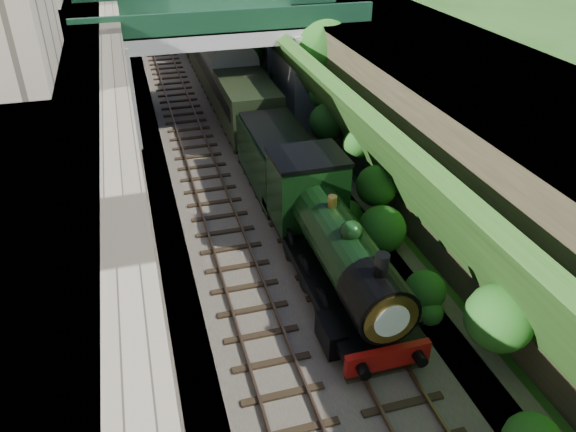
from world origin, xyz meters
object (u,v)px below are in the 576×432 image
object	(u,v)px
tree	(323,50)
tender	(278,163)
road_bridge	(230,56)
locomotive	(332,242)

from	to	relation	value
tree	tender	bearing A→B (deg)	-122.14
tree	road_bridge	bearing A→B (deg)	154.93
locomotive	tender	bearing A→B (deg)	90.00
locomotive	tender	size ratio (longest dim) A/B	1.70
road_bridge	tree	world-z (taller)	road_bridge
locomotive	tender	xyz separation A→B (m)	(-0.00, 7.36, -0.27)
road_bridge	tender	xyz separation A→B (m)	(0.26, -9.83, -2.46)
road_bridge	locomotive	bearing A→B (deg)	-89.15
tree	locomotive	xyz separation A→B (m)	(-4.71, -14.86, -2.75)
locomotive	tender	distance (m)	7.37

